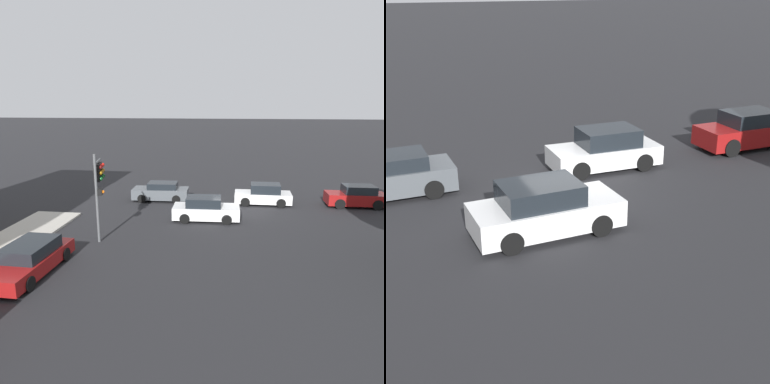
{
  "view_description": "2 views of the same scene",
  "coord_description": "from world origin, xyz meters",
  "views": [
    {
      "loc": [
        -0.58,
        24.66,
        7.17
      ],
      "look_at": [
        2.14,
        3.88,
        2.15
      ],
      "focal_mm": 35.0,
      "sensor_mm": 36.0,
      "label": 1
    },
    {
      "loc": [
        5.63,
        15.04,
        6.57
      ],
      "look_at": [
        0.57,
        2.47,
        1.12
      ],
      "focal_mm": 50.0,
      "sensor_mm": 36.0,
      "label": 2
    }
  ],
  "objects": [
    {
      "name": "crossing_car_0",
      "position": [
        5.26,
        -2.08,
        0.66
      ],
      "size": [
        4.19,
        1.95,
        1.38
      ],
      "rotation": [
        0.0,
        0.0,
        0.04
      ],
      "color": "#4C5156",
      "rests_on": "ground_plane"
    },
    {
      "name": "crossing_car_3",
      "position": [
        1.49,
        2.33,
        0.69
      ],
      "size": [
        4.18,
        2.01,
        1.48
      ],
      "rotation": [
        0.0,
        0.0,
        3.19
      ],
      "color": "silver",
      "rests_on": "ground_plane"
    },
    {
      "name": "crossing_car_1",
      "position": [
        -8.76,
        -2.17,
        0.73
      ],
      "size": [
        4.09,
        1.88,
        1.53
      ],
      "rotation": [
        0.0,
        0.0,
        0.02
      ],
      "color": "maroon",
      "rests_on": "ground_plane"
    },
    {
      "name": "crossing_car_2",
      "position": [
        -2.29,
        -1.96,
        0.7
      ],
      "size": [
        4.01,
        1.87,
        1.51
      ],
      "rotation": [
        0.0,
        0.0,
        -0.01
      ],
      "color": "silver",
      "rests_on": "ground_plane"
    },
    {
      "name": "traffic_signal",
      "position": [
        6.79,
        6.2,
        3.31
      ],
      "size": [
        0.85,
        1.84,
        4.66
      ],
      "rotation": [
        0.0,
        0.0,
        3.36
      ],
      "color": "#515456",
      "rests_on": "ground_plane"
    },
    {
      "name": "ground_plane",
      "position": [
        0.0,
        0.0,
        0.0
      ],
      "size": [
        300.0,
        300.0,
        0.0
      ],
      "primitive_type": "plane",
      "color": "black"
    },
    {
      "name": "parked_car_0",
      "position": [
        8.29,
        10.75,
        0.63
      ],
      "size": [
        2.05,
        4.8,
        1.33
      ],
      "rotation": [
        0.0,
        0.0,
        1.55
      ],
      "color": "maroon",
      "rests_on": "ground_plane"
    }
  ]
}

